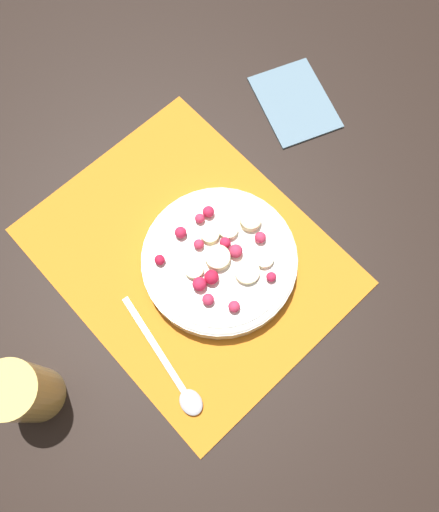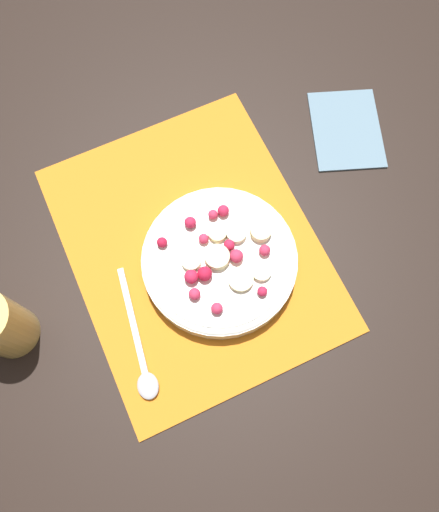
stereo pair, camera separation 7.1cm
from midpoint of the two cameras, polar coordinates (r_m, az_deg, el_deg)
The scene contains 6 objects.
ground_plane at distance 0.76m, azimuth -6.19°, elevation -0.44°, with size 3.00×3.00×0.00m, color black.
placemat at distance 0.75m, azimuth -6.21°, elevation -0.37°, with size 0.45×0.36×0.01m.
fruit_bowl at distance 0.72m, azimuth -2.74°, elevation -0.86°, with size 0.23×0.23×0.05m.
spoon at distance 0.71m, azimuth -7.90°, elevation -14.15°, with size 0.19×0.05×0.01m.
drinking_glass at distance 0.72m, azimuth -24.16°, elevation -14.46°, with size 0.07×0.07×0.11m.
napkin at distance 0.88m, azimuth 6.27°, elevation 16.85°, with size 0.18×0.16×0.01m.
Camera 1 is at (0.21, -0.13, 0.71)m, focal length 35.00 mm.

